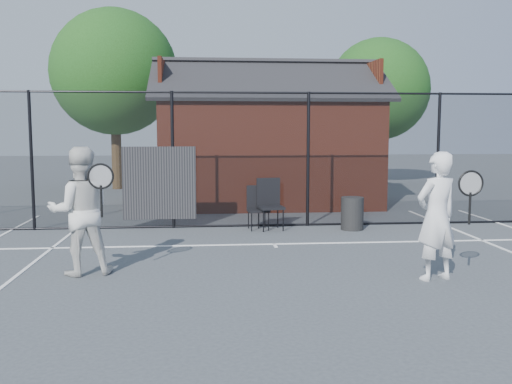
{
  "coord_description": "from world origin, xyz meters",
  "views": [
    {
      "loc": [
        -1.29,
        -7.58,
        2.19
      ],
      "look_at": [
        -0.42,
        2.15,
        1.1
      ],
      "focal_mm": 40.0,
      "sensor_mm": 36.0,
      "label": 1
    }
  ],
  "objects": [
    {
      "name": "ground",
      "position": [
        0.0,
        0.0,
        0.0
      ],
      "size": [
        80.0,
        80.0,
        0.0
      ],
      "primitive_type": "plane",
      "color": "#41474B",
      "rests_on": "ground"
    },
    {
      "name": "court_lines",
      "position": [
        0.0,
        -1.32,
        0.01
      ],
      "size": [
        11.02,
        18.0,
        0.01
      ],
      "color": "white",
      "rests_on": "ground"
    },
    {
      "name": "fence",
      "position": [
        -0.3,
        5.0,
        1.45
      ],
      "size": [
        22.04,
        3.0,
        3.0
      ],
      "color": "black",
      "rests_on": "ground"
    },
    {
      "name": "clubhouse",
      "position": [
        0.5,
        9.0,
        1.61
      ],
      "size": [
        6.5,
        4.36,
        4.19
      ],
      "color": "maroon",
      "rests_on": "ground"
    },
    {
      "name": "tree_left",
      "position": [
        -4.5,
        13.5,
        4.19
      ],
      "size": [
        4.48,
        4.48,
        6.44
      ],
      "color": "#342415",
      "rests_on": "ground"
    },
    {
      "name": "tree_right",
      "position": [
        5.5,
        14.5,
        3.71
      ],
      "size": [
        3.97,
        3.97,
        5.7
      ],
      "color": "#342415",
      "rests_on": "ground"
    },
    {
      "name": "player_front",
      "position": [
        2.03,
        0.27,
        0.94
      ],
      "size": [
        0.89,
        0.71,
        1.86
      ],
      "color": "white",
      "rests_on": "ground"
    },
    {
      "name": "player_back",
      "position": [
        -3.16,
        1.05,
        0.96
      ],
      "size": [
        1.12,
        0.94,
        1.92
      ],
      "color": "silver",
      "rests_on": "ground"
    },
    {
      "name": "chair_left",
      "position": [
        0.11,
        4.55,
        0.54
      ],
      "size": [
        0.59,
        0.61,
        1.09
      ],
      "primitive_type": "cube",
      "rotation": [
        0.0,
        0.0,
        0.14
      ],
      "color": "black",
      "rests_on": "ground"
    },
    {
      "name": "chair_right",
      "position": [
        -0.15,
        4.6,
        0.46
      ],
      "size": [
        0.49,
        0.51,
        0.93
      ],
      "primitive_type": "cube",
      "rotation": [
        0.0,
        0.0,
        0.11
      ],
      "color": "black",
      "rests_on": "ground"
    },
    {
      "name": "waste_bin",
      "position": [
        1.88,
        4.42,
        0.36
      ],
      "size": [
        0.53,
        0.53,
        0.71
      ],
      "primitive_type": "cylinder",
      "rotation": [
        0.0,
        0.0,
        0.1
      ],
      "color": "black",
      "rests_on": "ground"
    }
  ]
}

